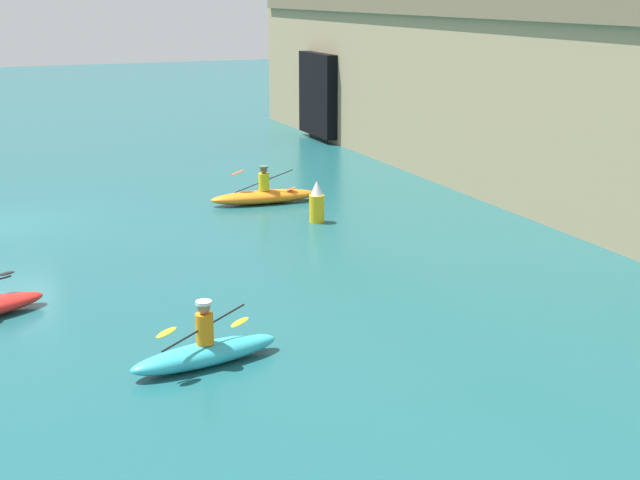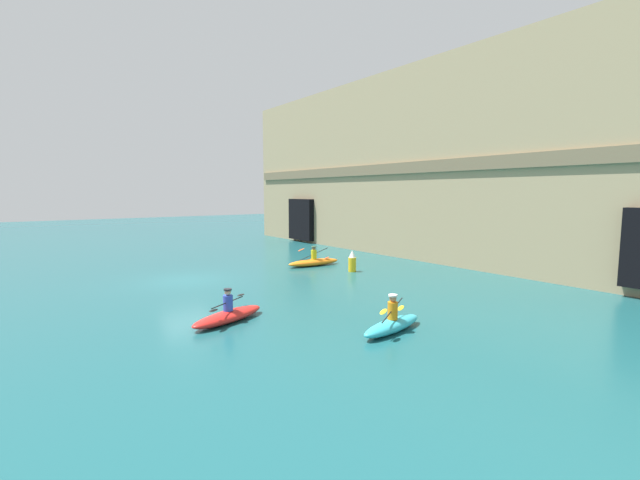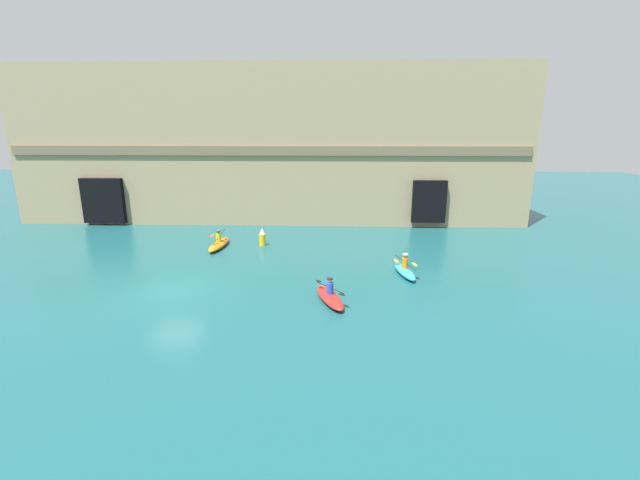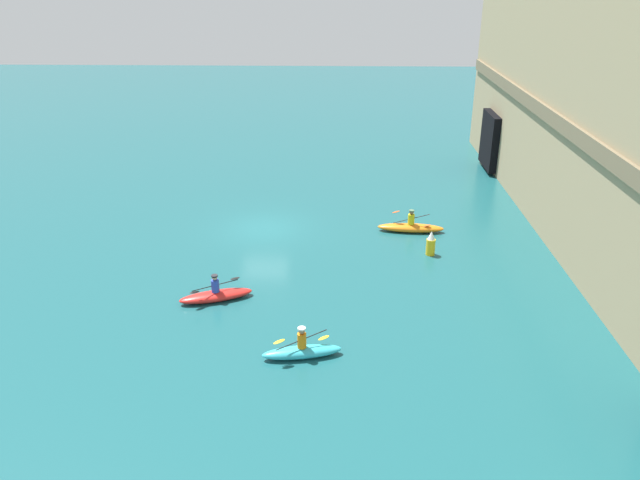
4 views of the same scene
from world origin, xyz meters
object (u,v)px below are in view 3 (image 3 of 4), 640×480
(kayak_red, at_px, (330,297))
(marker_buoy, at_px, (262,237))
(kayak_orange, at_px, (219,244))
(kayak_cyan, at_px, (405,270))

(kayak_red, height_order, marker_buoy, marker_buoy)
(kayak_orange, distance_m, kayak_red, 11.92)
(kayak_cyan, relative_size, kayak_red, 0.93)
(kayak_cyan, height_order, marker_buoy, marker_buoy)
(kayak_cyan, xyz_separation_m, kayak_red, (-4.12, -3.89, -0.02))
(kayak_orange, xyz_separation_m, marker_buoy, (2.89, 0.67, 0.32))
(kayak_orange, bearing_deg, kayak_cyan, 70.22)
(kayak_orange, relative_size, marker_buoy, 2.86)
(kayak_cyan, relative_size, marker_buoy, 2.40)
(marker_buoy, bearing_deg, kayak_red, -63.46)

